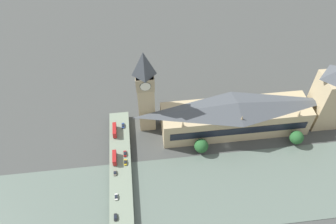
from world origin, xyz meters
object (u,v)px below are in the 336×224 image
car_northbound_mid (115,173)px  car_southbound_extra (125,162)px  car_northbound_tail (125,154)px  car_southbound_lead (116,217)px  car_northbound_lead (116,197)px  car_southbound_tail (123,125)px  parliament_hall (235,116)px  clock_tower (145,90)px  double_decker_bus_lead (115,158)px  victoria_tower (330,96)px  double_decker_bus_mid (115,130)px  road_bridge (121,197)px

car_northbound_mid → car_southbound_extra: 10.05m
car_northbound_tail → car_southbound_lead: 44.76m
car_northbound_lead → car_southbound_tail: size_ratio=0.94×
parliament_hall → car_southbound_tail: 80.42m
clock_tower → car_northbound_tail: bearing=148.8°
car_northbound_tail → car_southbound_tail: 25.11m
car_southbound_tail → car_northbound_tail: bearing=-178.7°
car_southbound_extra → car_northbound_lead: bearing=165.6°
parliament_hall → double_decker_bus_lead: size_ratio=10.29×
victoria_tower → car_northbound_mid: bearing=101.8°
victoria_tower → double_decker_bus_mid: victoria_tower is taller
car_northbound_lead → parliament_hall: bearing=-60.3°
clock_tower → victoria_tower: (-11.20, -127.91, -9.42)m
clock_tower → car_northbound_lead: (-59.84, 23.54, -29.56)m
clock_tower → car_southbound_tail: clock_tower is taller
double_decker_bus_mid → car_southbound_tail: double_decker_bus_mid is taller
car_northbound_lead → car_northbound_tail: car_northbound_tail is taller
car_northbound_tail → car_southbound_extra: (-6.91, -0.01, -0.02)m
double_decker_bus_mid → car_northbound_lead: double_decker_bus_mid is taller
double_decker_bus_mid → victoria_tower: bearing=-90.9°
parliament_hall → double_decker_bus_mid: parliament_hall is taller
double_decker_bus_mid → road_bridge: bearing=-176.6°
double_decker_bus_lead → car_northbound_tail: (3.74, -6.74, -1.89)m
road_bridge → car_northbound_mid: (16.58, 3.39, 1.56)m
parliament_hall → victoria_tower: (0.06, -66.13, 12.27)m
victoria_tower → car_northbound_tail: victoria_tower is taller
double_decker_bus_mid → car_northbound_tail: bearing=-162.0°
road_bridge → car_northbound_tail: bearing=-6.3°
clock_tower → road_bridge: 70.21m
double_decker_bus_lead → car_southbound_tail: (28.85, -6.15, -1.91)m
parliament_hall → car_southbound_lead: 105.90m
car_northbound_lead → car_southbound_tail: car_northbound_lead is taller
double_decker_bus_mid → car_southbound_lead: double_decker_bus_mid is taller
car_southbound_extra → road_bridge: bearing=171.9°
clock_tower → road_bridge: size_ratio=0.47×
double_decker_bus_lead → victoria_tower: bearing=-82.1°
parliament_hall → victoria_tower: victoria_tower is taller
victoria_tower → car_northbound_tail: (-17.33, 145.19, -20.12)m
double_decker_bus_lead → double_decker_bus_mid: (23.47, -0.32, 0.21)m
double_decker_bus_mid → car_northbound_mid: 34.11m
road_bridge → car_northbound_tail: car_northbound_tail is taller
clock_tower → car_southbound_lead: size_ratio=15.11×
victoria_tower → car_southbound_tail: bearing=86.9°
car_northbound_tail → car_southbound_lead: size_ratio=1.09×
victoria_tower → car_northbound_lead: bearing=107.8°
car_northbound_mid → road_bridge: bearing=-168.4°
double_decker_bus_lead → car_northbound_lead: bearing=-179.0°
double_decker_bus_mid → car_southbound_extra: size_ratio=2.41×
victoria_tower → car_southbound_extra: size_ratio=11.96×
double_decker_bus_lead → car_northbound_tail: 7.94m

